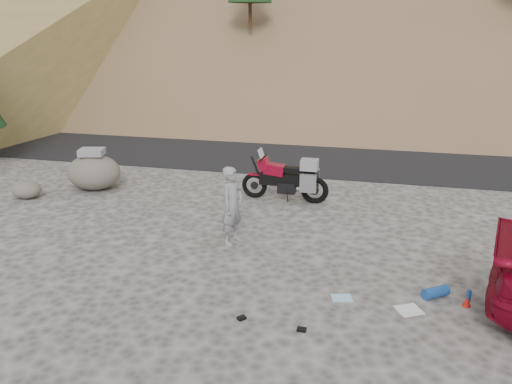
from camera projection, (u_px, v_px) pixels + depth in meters
The scene contains 13 objects.
ground at pixel (277, 257), 9.95m from camera, with size 140.00×140.00×0.00m, color #484442.
road at pixel (324, 151), 18.25m from camera, with size 120.00×7.00×0.05m, color black.
motorcycle at pixel (289, 179), 12.94m from camera, with size 2.32×0.69×1.38m.
man at pixel (233, 243), 10.60m from camera, with size 0.61×0.40×1.67m, color gray.
boulder at pixel (94, 172), 13.92m from camera, with size 1.54×1.32×1.15m.
small_rock at pixel (27, 190), 13.26m from camera, with size 0.97×0.92×0.46m.
gear_white_cloth at pixel (409, 310), 8.09m from camera, with size 0.39×0.34×0.01m, color white.
gear_blue_mat at pixel (436, 292), 8.45m from camera, with size 0.19×0.19×0.47m, color #184893.
gear_bottle at pixel (469, 296), 8.33m from camera, with size 0.07×0.07×0.21m, color #184893.
gear_funnel at pixel (467, 301), 8.19m from camera, with size 0.14×0.14×0.17m, color red.
gear_glove_a at pixel (302, 330), 7.55m from camera, with size 0.14×0.10×0.04m, color black.
gear_glove_b at pixel (242, 318), 7.84m from camera, with size 0.13×0.10×0.04m, color black.
gear_blue_cloth at pixel (342, 298), 8.44m from camera, with size 0.34×0.25×0.01m, color #9CD3F1.
Camera 1 is at (1.67, -8.86, 4.41)m, focal length 35.00 mm.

